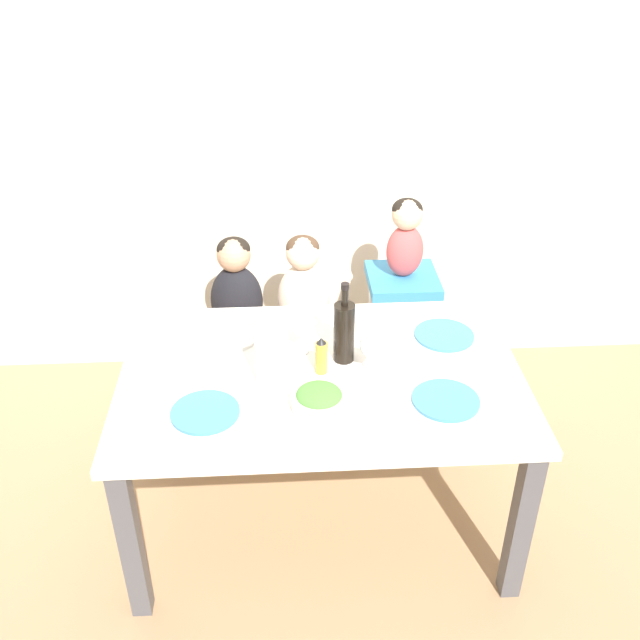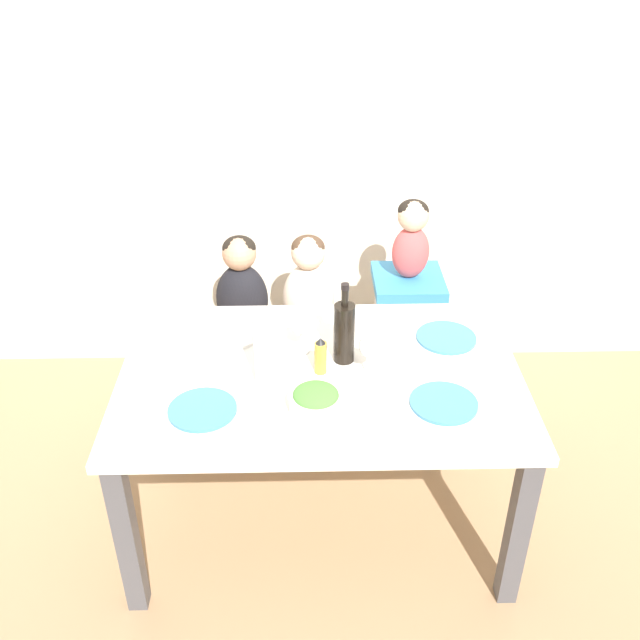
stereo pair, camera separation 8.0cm
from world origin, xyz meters
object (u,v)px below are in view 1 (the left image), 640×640
object	(u,v)px
person_child_left	(236,287)
wine_glass_near	(370,345)
person_baby_right	(406,233)
wine_glass_far	(301,325)
dinner_plate_back_left	(231,335)
chair_right_highchair	(401,308)
paper_towel_roll	(271,351)
person_child_center	(303,285)
dinner_plate_back_right	(444,335)
dinner_plate_front_right	(446,400)
salad_bowl_large	(319,400)
dinner_plate_front_left	(205,412)
chair_far_left	(240,346)
wine_bottle	(344,331)
chair_far_center	(304,344)

from	to	relation	value
person_child_left	wine_glass_near	xyz separation A→B (m)	(0.52, -0.75, 0.16)
person_baby_right	wine_glass_far	size ratio (longest dim) A/B	2.15
person_child_left	dinner_plate_back_left	xyz separation A→B (m)	(0.00, -0.47, 0.05)
chair_right_highchair	dinner_plate_back_left	world-z (taller)	dinner_plate_back_left
paper_towel_roll	wine_glass_near	size ratio (longest dim) A/B	1.57
person_child_center	dinner_plate_back_left	world-z (taller)	person_child_center
chair_right_highchair	wine_glass_near	world-z (taller)	wine_glass_near
person_child_center	dinner_plate_back_right	xyz separation A→B (m)	(0.54, -0.52, 0.05)
dinner_plate_back_left	wine_glass_far	bearing A→B (deg)	-24.21
dinner_plate_back_left	dinner_plate_front_right	size ratio (longest dim) A/B	1.00
paper_towel_roll	wine_glass_far	bearing A→B (deg)	59.45
wine_glass_far	dinner_plate_front_right	xyz separation A→B (m)	(0.49, -0.34, -0.12)
salad_bowl_large	dinner_plate_back_right	world-z (taller)	salad_bowl_large
dinner_plate_back_right	wine_glass_near	bearing A→B (deg)	-145.21
person_baby_right	salad_bowl_large	size ratio (longest dim) A/B	2.00
dinner_plate_front_left	chair_far_left	bearing A→B (deg)	86.22
salad_bowl_large	wine_bottle	bearing A→B (deg)	69.88
person_baby_right	wine_glass_near	size ratio (longest dim) A/B	2.15
person_child_center	dinner_plate_back_right	world-z (taller)	person_child_center
dinner_plate_back_left	person_child_center	bearing A→B (deg)	56.96
chair_right_highchair	paper_towel_roll	xyz separation A→B (m)	(-0.60, -0.78, 0.31)
person_child_left	paper_towel_roll	xyz separation A→B (m)	(0.17, -0.78, 0.17)
wine_glass_near	dinner_plate_back_left	bearing A→B (deg)	151.77
dinner_plate_front_left	wine_glass_near	bearing A→B (deg)	18.98
chair_far_center	person_baby_right	size ratio (longest dim) A/B	1.21
paper_towel_roll	wine_glass_near	distance (m)	0.36
chair_right_highchair	wine_glass_far	world-z (taller)	wine_glass_far
wine_bottle	dinner_plate_back_right	distance (m)	0.45
paper_towel_roll	dinner_plate_front_right	bearing A→B (deg)	-14.07
wine_glass_near	dinner_plate_front_left	bearing A→B (deg)	-161.02
person_child_center	dinner_plate_front_left	xyz separation A→B (m)	(-0.37, -0.95, 0.05)
person_child_center	wine_glass_far	distance (m)	0.62
salad_bowl_large	dinner_plate_front_right	distance (m)	0.45
wine_glass_near	salad_bowl_large	size ratio (longest dim) A/B	0.93
dinner_plate_back_left	dinner_plate_back_right	distance (m)	0.85
paper_towel_roll	dinner_plate_back_right	bearing A→B (deg)	20.95
wine_glass_near	dinner_plate_back_right	size ratio (longest dim) A/B	0.73
person_child_center	paper_towel_roll	distance (m)	0.82
person_child_center	wine_bottle	size ratio (longest dim) A/B	1.50
dinner_plate_back_right	paper_towel_roll	bearing A→B (deg)	-159.05
wine_glass_near	person_child_center	bearing A→B (deg)	105.77
dinner_plate_back_right	person_baby_right	bearing A→B (deg)	98.79
wine_glass_far	chair_far_center	bearing A→B (deg)	87.03
person_child_center	wine_glass_near	xyz separation A→B (m)	(0.21, -0.75, 0.16)
dinner_plate_front_right	person_baby_right	bearing A→B (deg)	90.03
dinner_plate_back_left	dinner_plate_front_right	distance (m)	0.90
chair_far_left	dinner_plate_back_right	size ratio (longest dim) A/B	1.89
wine_glass_far	dinner_plate_back_right	distance (m)	0.59
chair_far_center	dinner_plate_front_left	xyz separation A→B (m)	(-0.37, -0.95, 0.37)
dinner_plate_front_left	person_child_center	bearing A→B (deg)	68.71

